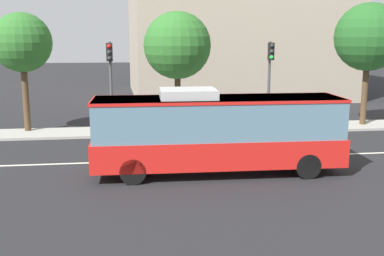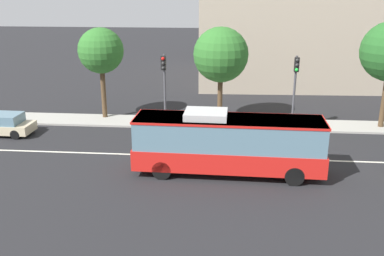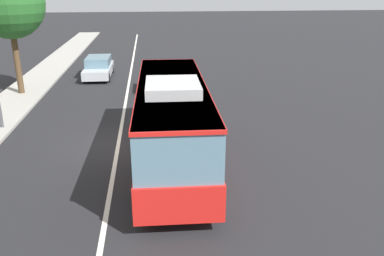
% 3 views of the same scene
% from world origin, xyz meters
% --- Properties ---
extents(ground_plane, '(160.00, 160.00, 0.00)m').
position_xyz_m(ground_plane, '(0.00, 0.00, 0.00)').
color(ground_plane, black).
extents(sidewalk_kerb, '(80.00, 2.67, 0.14)m').
position_xyz_m(sidewalk_kerb, '(0.00, 6.40, 0.07)').
color(sidewalk_kerb, '#9E9B93').
rests_on(sidewalk_kerb, ground_plane).
extents(lane_centre_line, '(76.00, 0.16, 0.01)m').
position_xyz_m(lane_centre_line, '(0.00, 0.00, 0.01)').
color(lane_centre_line, silver).
rests_on(lane_centre_line, ground_plane).
extents(transit_bus, '(10.06, 2.74, 3.46)m').
position_xyz_m(transit_bus, '(-2.06, -2.24, 1.81)').
color(transit_bus, red).
rests_on(transit_bus, ground_plane).
extents(traffic_light_near_corner, '(0.33, 0.62, 5.20)m').
position_xyz_m(traffic_light_near_corner, '(-6.53, 5.30, 3.56)').
color(traffic_light_near_corner, '#47474C').
rests_on(traffic_light_near_corner, ground_plane).
extents(traffic_light_mid_block, '(0.33, 0.62, 5.20)m').
position_xyz_m(traffic_light_mid_block, '(2.38, 5.42, 3.56)').
color(traffic_light_mid_block, '#47474C').
rests_on(traffic_light_mid_block, ground_plane).
extents(street_tree_kerbside_left, '(3.31, 3.31, 6.81)m').
position_xyz_m(street_tree_kerbside_left, '(-11.40, 7.09, 5.11)').
color(street_tree_kerbside_left, '#4C3823').
rests_on(street_tree_kerbside_left, ground_plane).
extents(street_tree_kerbside_centre, '(4.06, 4.06, 7.47)m').
position_xyz_m(street_tree_kerbside_centre, '(8.72, 6.45, 5.41)').
color(street_tree_kerbside_centre, '#4C3823').
rests_on(street_tree_kerbside_centre, ground_plane).
extents(street_tree_kerbside_right, '(3.93, 3.93, 6.93)m').
position_xyz_m(street_tree_kerbside_right, '(-2.70, 7.13, 4.94)').
color(street_tree_kerbside_right, '#4C3823').
rests_on(street_tree_kerbside_right, ground_plane).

